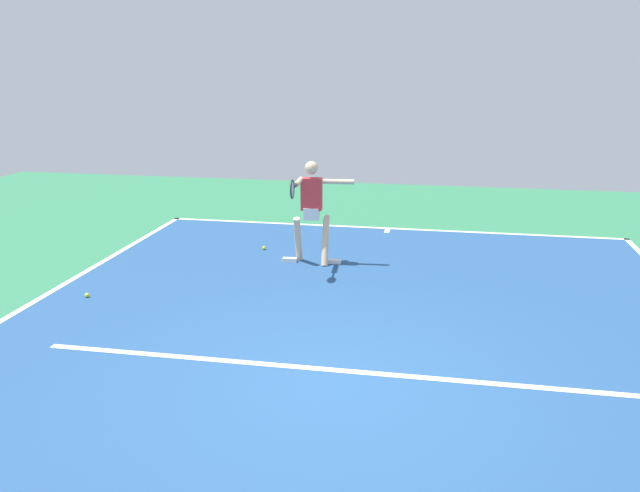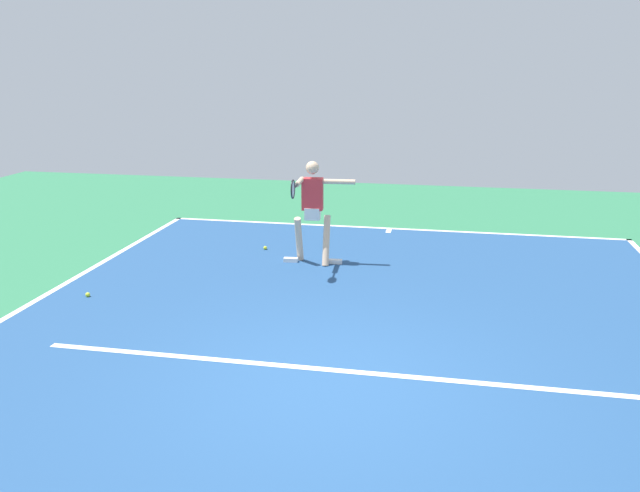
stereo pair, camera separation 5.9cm
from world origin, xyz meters
TOP-DOWN VIEW (x-y plane):
  - ground_plane at (0.00, 0.00)m, footprint 23.38×23.38m
  - court_surface at (0.00, 0.00)m, footprint 9.19×13.53m
  - court_line_baseline_near at (0.00, -6.71)m, footprint 9.19×0.10m
  - court_line_service at (0.00, -0.31)m, footprint 6.90×0.10m
  - court_line_centre_mark at (0.00, -6.51)m, footprint 0.10×0.30m
  - tennis_player at (1.05, -4.10)m, footprint 1.20×1.25m
  - tennis_ball_by_sideline at (3.91, -1.91)m, footprint 0.07×0.07m
  - tennis_ball_far_corner at (2.06, -4.75)m, footprint 0.07×0.07m

SIDE VIEW (x-z plane):
  - ground_plane at x=0.00m, z-range 0.00..0.00m
  - court_surface at x=0.00m, z-range 0.00..0.00m
  - court_line_baseline_near at x=0.00m, z-range 0.00..0.01m
  - court_line_service at x=0.00m, z-range 0.00..0.01m
  - court_line_centre_mark at x=0.00m, z-range 0.00..0.01m
  - tennis_ball_by_sideline at x=3.91m, z-range 0.00..0.07m
  - tennis_ball_far_corner at x=2.06m, z-range 0.00..0.07m
  - tennis_player at x=1.05m, z-range 0.12..1.85m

